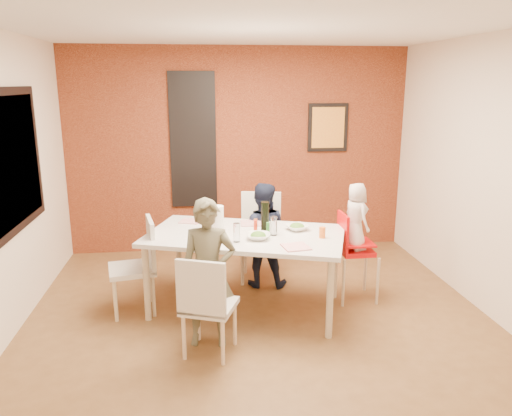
{
  "coord_description": "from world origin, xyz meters",
  "views": [
    {
      "loc": [
        -0.56,
        -4.37,
        2.23
      ],
      "look_at": [
        0.0,
        0.3,
        1.05
      ],
      "focal_mm": 35.0,
      "sensor_mm": 36.0,
      "label": 1
    }
  ],
  "objects": [
    {
      "name": "ground",
      "position": [
        0.0,
        0.0,
        0.0
      ],
      "size": [
        4.5,
        4.5,
        0.0
      ],
      "primitive_type": "plane",
      "color": "brown",
      "rests_on": "ground"
    },
    {
      "name": "ceiling",
      "position": [
        0.0,
        0.0,
        2.7
      ],
      "size": [
        4.5,
        4.5,
        0.02
      ],
      "primitive_type": "cube",
      "color": "white",
      "rests_on": "wall_back"
    },
    {
      "name": "wall_back",
      "position": [
        0.0,
        2.25,
        1.35
      ],
      "size": [
        4.5,
        0.02,
        2.7
      ],
      "primitive_type": "cube",
      "color": "beige",
      "rests_on": "ground"
    },
    {
      "name": "wall_front",
      "position": [
        0.0,
        -2.25,
        1.35
      ],
      "size": [
        4.5,
        0.02,
        2.7
      ],
      "primitive_type": "cube",
      "color": "beige",
      "rests_on": "ground"
    },
    {
      "name": "wall_right",
      "position": [
        2.25,
        0.0,
        1.35
      ],
      "size": [
        0.02,
        4.5,
        2.7
      ],
      "primitive_type": "cube",
      "color": "beige",
      "rests_on": "ground"
    },
    {
      "name": "brick_accent_wall",
      "position": [
        0.0,
        2.23,
        1.35
      ],
      "size": [
        4.5,
        0.02,
        2.7
      ],
      "primitive_type": "cube",
      "color": "maroon",
      "rests_on": "ground"
    },
    {
      "name": "picture_window_frame",
      "position": [
        -2.22,
        0.2,
        1.55
      ],
      "size": [
        0.05,
        1.7,
        1.3
      ],
      "primitive_type": "cube",
      "color": "black",
      "rests_on": "wall_left"
    },
    {
      "name": "picture_window_pane",
      "position": [
        -2.21,
        0.2,
        1.55
      ],
      "size": [
        0.02,
        1.55,
        1.15
      ],
      "primitive_type": "cube",
      "color": "black",
      "rests_on": "wall_left"
    },
    {
      "name": "glassblock_strip",
      "position": [
        -0.6,
        2.21,
        1.5
      ],
      "size": [
        0.55,
        0.03,
        1.7
      ],
      "primitive_type": "cube",
      "color": "silver",
      "rests_on": "wall_back"
    },
    {
      "name": "glassblock_surround",
      "position": [
        -0.6,
        2.21,
        1.5
      ],
      "size": [
        0.6,
        0.03,
        1.76
      ],
      "primitive_type": "cube",
      "color": "black",
      "rests_on": "wall_back"
    },
    {
      "name": "art_print_frame",
      "position": [
        1.2,
        2.21,
        1.65
      ],
      "size": [
        0.54,
        0.03,
        0.64
      ],
      "primitive_type": "cube",
      "color": "black",
      "rests_on": "wall_back"
    },
    {
      "name": "art_print_canvas",
      "position": [
        1.2,
        2.19,
        1.65
      ],
      "size": [
        0.44,
        0.01,
        0.54
      ],
      "primitive_type": "cube",
      "color": "gold",
      "rests_on": "wall_back"
    },
    {
      "name": "dining_table",
      "position": [
        -0.11,
        0.3,
        0.72
      ],
      "size": [
        2.14,
        1.6,
        0.79
      ],
      "rotation": [
        0.0,
        0.0,
        -0.32
      ],
      "color": "silver",
      "rests_on": "ground"
    },
    {
      "name": "chair_near",
      "position": [
        -0.52,
        -0.59,
        0.5
      ],
      "size": [
        0.53,
        0.53,
        0.89
      ],
      "rotation": [
        0.0,
        0.0,
        2.77
      ],
      "color": "beige",
      "rests_on": "ground"
    },
    {
      "name": "chair_far",
      "position": [
        0.15,
        1.14,
        0.56
      ],
      "size": [
        0.54,
        0.54,
        1.0
      ],
      "rotation": [
        0.0,
        0.0,
        -0.18
      ],
      "color": "white",
      "rests_on": "ground"
    },
    {
      "name": "chair_left",
      "position": [
        -1.14,
        0.38,
        0.53
      ],
      "size": [
        0.51,
        0.51,
        0.94
      ],
      "rotation": [
        0.0,
        0.0,
        4.9
      ],
      "color": "beige",
      "rests_on": "ground"
    },
    {
      "name": "high_chair",
      "position": [
        1.02,
        0.41,
        0.56
      ],
      "size": [
        0.4,
        0.4,
        0.94
      ],
      "rotation": [
        0.0,
        0.0,
        1.59
      ],
      "color": "red",
      "rests_on": "ground"
    },
    {
      "name": "child_near",
      "position": [
        -0.49,
        -0.35,
        0.65
      ],
      "size": [
        0.51,
        0.36,
        1.3
      ],
      "primitive_type": "imported",
      "rotation": [
        0.0,
        0.0,
        -0.11
      ],
      "color": "brown",
      "rests_on": "ground"
    },
    {
      "name": "child_far",
      "position": [
        0.14,
        0.89,
        0.59
      ],
      "size": [
        0.65,
        0.55,
        1.18
      ],
      "primitive_type": "imported",
      "rotation": [
        0.0,
        0.0,
        2.94
      ],
      "color": "black",
      "rests_on": "ground"
    },
    {
      "name": "toddler",
      "position": [
        1.05,
        0.41,
        0.9
      ],
      "size": [
        0.31,
        0.39,
        0.7
      ],
      "primitive_type": "imported",
      "rotation": [
        0.0,
        0.0,
        1.87
      ],
      "color": "beige",
      "rests_on": "high_chair"
    },
    {
      "name": "plate_near_left",
      "position": [
        -0.51,
        0.11,
        0.8
      ],
      "size": [
        0.22,
        0.22,
        0.01
      ],
      "primitive_type": "cube",
      "rotation": [
        0.0,
        0.0,
        -0.06
      ],
      "color": "white",
      "rests_on": "dining_table"
    },
    {
      "name": "plate_far_mid",
      "position": [
        0.0,
        0.65,
        0.8
      ],
      "size": [
        0.25,
        0.25,
        0.01
      ],
      "primitive_type": "cube",
      "rotation": [
        0.0,
        0.0,
        -0.05
      ],
      "color": "silver",
      "rests_on": "dining_table"
    },
    {
      "name": "plate_near_right",
      "position": [
        0.31,
        -0.17,
        0.8
      ],
      "size": [
        0.26,
        0.26,
        0.01
      ],
      "primitive_type": "cube",
      "rotation": [
        0.0,
        0.0,
        0.17
      ],
      "color": "white",
      "rests_on": "dining_table"
    },
    {
      "name": "plate_far_left",
      "position": [
        -0.64,
        0.81,
        0.8
      ],
      "size": [
        0.26,
        0.26,
        0.01
      ],
      "primitive_type": "cube",
      "rotation": [
        0.0,
        0.0,
        -0.34
      ],
      "color": "white",
      "rests_on": "dining_table"
    },
    {
      "name": "salad_bowl_a",
      "position": [
        -0.0,
        0.11,
        0.82
      ],
      "size": [
        0.26,
        0.26,
        0.05
      ],
      "primitive_type": "imported",
      "rotation": [
        0.0,
        0.0,
        -0.16
      ],
      "color": "white",
      "rests_on": "dining_table"
    },
    {
      "name": "salad_bowl_b",
      "position": [
        0.42,
        0.36,
        0.82
      ],
      "size": [
        0.29,
        0.29,
        0.05
      ],
      "primitive_type": "imported",
      "rotation": [
        0.0,
        0.0,
        0.36
      ],
      "color": "white",
      "rests_on": "dining_table"
    },
    {
      "name": "wine_bottle",
      "position": [
        0.09,
        0.33,
        0.95
      ],
      "size": [
        0.08,
        0.08,
        0.31
      ],
      "primitive_type": "cylinder",
      "color": "black",
      "rests_on": "dining_table"
    },
    {
      "name": "wine_glass_a",
      "position": [
        -0.21,
        0.05,
        0.88
      ],
      "size": [
        0.06,
        0.06,
        0.18
      ],
      "primitive_type": "cylinder",
      "color": "white",
      "rests_on": "dining_table"
    },
    {
      "name": "wine_glass_b",
      "position": [
        0.16,
        0.22,
        0.89
      ],
      "size": [
        0.07,
        0.07,
        0.19
      ],
      "primitive_type": "cylinder",
      "color": "silver",
      "rests_on": "dining_table"
    },
    {
      "name": "paper_towel_roll",
      "position": [
        -0.38,
        0.32,
        0.93
      ],
      "size": [
        0.13,
        0.13,
        0.28
      ],
      "primitive_type": "cylinder",
      "color": "white",
      "rests_on": "dining_table"
    },
    {
      "name": "condiment_red",
      "position": [
        -0.01,
        0.29,
        0.86
      ],
      "size": [
        0.04,
        0.04,
        0.14
      ],
      "primitive_type": "cylinder",
      "color": "red",
      "rests_on": "dining_table"
    },
    {
      "name": "condiment_green",
      "position": [
        0.11,
        0.22,
        0.86
      ],
      "size": [
        0.03,
        0.03,
        0.13
      ],
      "primitive_type": "cylinder",
      "color": "#2F7C29",
      "rests_on": "dining_table"
    },
    {
      "name": "condiment_brown",
      "position": [
        -0.0,
        0.32,
        0.86
      ],
      "size": [
        0.04,
        0.04,
        0.14
      ],
      "primitive_type": "cylinder",
      "color": "brown",
      "rests_on": "dining_table"
    },
    {
      "name": "sippy_cup",
      "position": [
        0.61,
        0.08,
        0.85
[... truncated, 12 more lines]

